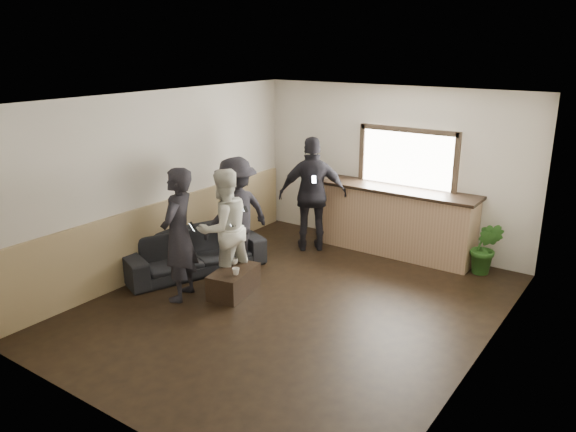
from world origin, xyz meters
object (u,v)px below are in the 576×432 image
Objects in this scene: coffee_table at (234,282)px; cup_a at (234,261)px; person_c at (237,213)px; bar_counter at (398,217)px; sofa at (193,251)px; person_a at (179,235)px; person_d at (313,194)px; potted_plant at (486,248)px; cup_b at (236,271)px; person_b at (224,228)px.

cup_a is (-0.13, 0.17, 0.23)m from coffee_table.
person_c is at bearing 126.75° from coffee_table.
bar_counter is at bearing 66.72° from coffee_table.
person_a is (0.55, -0.80, 0.62)m from sofa.
person_d reaches higher than sofa.
cup_a is at bearing -137.78° from potted_plant.
person_b is at bearing 147.78° from cup_b.
person_a reaches higher than cup_a.
potted_plant is 4.68m from person_a.
potted_plant is at bearing 135.11° from person_c.
cup_b is 2.37m from person_d.
sofa is at bearing -23.71° from person_c.
coffee_table is at bearing 51.92° from person_c.
person_c is 0.90× the size of person_d.
coffee_table is 0.46× the size of person_b.
sofa is 0.95m from cup_a.
person_d is (0.08, 2.02, 0.58)m from cup_a.
bar_counter is 3.30× the size of coffee_table.
potted_plant is at bearing 146.69° from person_b.
bar_counter is 1.49m from person_d.
person_a reaches higher than potted_plant.
person_d is (-0.19, 2.29, 0.58)m from cup_b.
bar_counter reaches higher than person_d.
person_a is at bearing 42.93° from person_d.
person_d is at bearing -152.30° from bar_counter.
person_a is 1.05× the size of person_c.
person_c is (-0.63, 0.84, 0.71)m from coffee_table.
person_a is (-0.53, -0.52, 0.76)m from coffee_table.
person_b is at bearing 151.14° from coffee_table.
person_c reaches higher than person_b.
bar_counter is 3.17m from cup_b.
person_d is (1.02, 1.90, 0.67)m from sofa.
bar_counter is 2.75m from person_c.
sofa is at bearing 162.14° from cup_b.
person_d is at bearing 172.16° from person_c.
coffee_table is at bearing -82.61° from sofa.
person_d is (0.26, 2.01, 0.11)m from person_b.
cup_b is at bearing 101.32° from person_a.
sofa is 21.29× the size of cup_b.
cup_a is at bearing 51.51° from person_c.
bar_counter reaches higher than cup_b.
cup_a is at bearing 104.99° from person_b.
bar_counter is 1.36× the size of person_d.
person_d is (-0.05, 2.18, 0.81)m from coffee_table.
sofa is at bearing 165.40° from coffee_table.
sofa reaches higher than coffee_table.
person_c is at bearing -138.55° from person_b.
person_b is at bearing -139.54° from potted_plant.
person_c is at bearing 128.78° from cup_b.
sofa is 2.26m from person_d.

